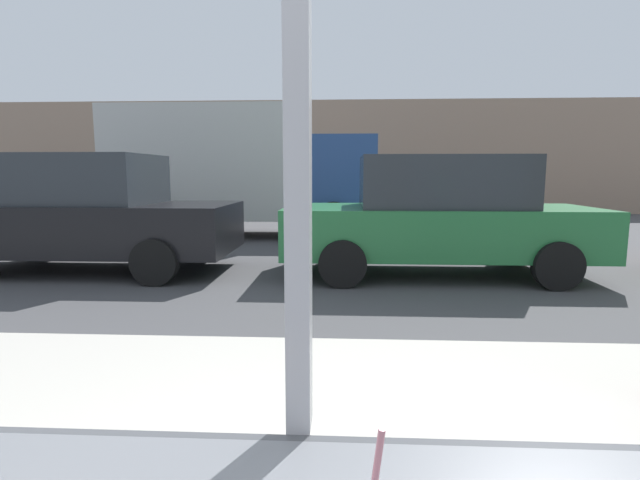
{
  "coord_description": "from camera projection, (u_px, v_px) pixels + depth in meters",
  "views": [
    {
      "loc": [
        0.09,
        -0.88,
        1.5
      ],
      "look_at": [
        -0.08,
        2.56,
        1.02
      ],
      "focal_mm": 26.91,
      "sensor_mm": 36.0,
      "label": 1
    }
  ],
  "objects": [
    {
      "name": "ground_plane",
      "position": [
        339.0,
        254.0,
        9.0
      ],
      "size": [
        60.0,
        60.0,
        0.0
      ],
      "primitive_type": "plane",
      "color": "#424244"
    },
    {
      "name": "sidewalk_strip",
      "position": [
        326.0,
        435.0,
        2.66
      ],
      "size": [
        16.0,
        2.8,
        0.13
      ],
      "primitive_type": "cube",
      "color": "#B2ADA3",
      "rests_on": "ground"
    },
    {
      "name": "window_wall",
      "position": [
        297.0,
        10.0,
        0.91
      ],
      "size": [
        2.96,
        0.2,
        2.9
      ],
      "color": "#56544F",
      "rests_on": "ground"
    },
    {
      "name": "building_facade_far",
      "position": [
        343.0,
        158.0,
        18.72
      ],
      "size": [
        28.0,
        1.2,
        4.24
      ],
      "primitive_type": "cube",
      "color": "gray",
      "rests_on": "ground"
    },
    {
      "name": "parked_car_black",
      "position": [
        86.0,
        213.0,
        7.34
      ],
      "size": [
        4.42,
        2.01,
        1.79
      ],
      "color": "black",
      "rests_on": "ground"
    },
    {
      "name": "parked_car_green",
      "position": [
        438.0,
        216.0,
        7.07
      ],
      "size": [
        4.49,
        1.98,
        1.76
      ],
      "color": "#236B38",
      "rests_on": "ground"
    },
    {
      "name": "box_truck",
      "position": [
        238.0,
        168.0,
        11.5
      ],
      "size": [
        6.18,
        2.44,
        3.03
      ],
      "color": "beige",
      "rests_on": "ground"
    }
  ]
}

